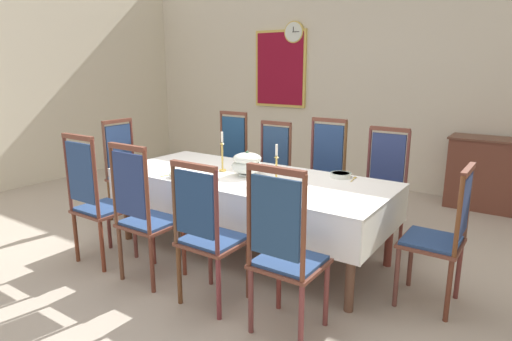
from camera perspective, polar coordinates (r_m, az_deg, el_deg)
The scene contains 24 objects.
ground at distance 4.18m, azimuth -2.26°, elevation -11.57°, with size 8.25×6.36×0.04m, color #AC9F8E.
back_wall at distance 6.65m, azimuth 14.75°, elevation 12.90°, with size 8.25×0.08×3.45m, color beige.
dining_table at distance 4.05m, azimuth -1.02°, elevation -1.68°, with size 2.64×1.10×0.76m.
tablecloth at distance 4.05m, azimuth -1.02°, elevation -1.77°, with size 2.66×1.12×0.34m.
chair_south_a at distance 4.10m, azimuth -20.43°, elevation -3.56°, with size 0.44×0.42×1.20m.
chair_north_a at distance 5.39m, azimuth -3.71°, elevation 1.30°, with size 0.44×0.42×1.21m.
chair_south_b at distance 3.63m, azimuth -14.63°, elevation -5.43°, with size 0.44×0.42×1.18m.
chair_north_b at distance 5.05m, azimuth 1.86°, elevation 0.16°, with size 0.44×0.42×1.13m.
chair_south_c at distance 3.19m, azimuth -6.45°, elevation -8.13°, with size 0.44×0.42×1.12m.
chair_north_c at distance 4.73m, azimuth 8.80°, elevation -0.58°, with size 0.44×0.42×1.21m.
chair_south_d at distance 2.83m, azimuth 3.82°, elevation -10.58°, with size 0.44×0.42×1.18m.
chair_north_d at distance 4.50m, azimuth 16.32°, elevation -1.91°, with size 0.44×0.42×1.17m.
chair_head_west at distance 5.24m, azimuth -16.65°, elevation 0.19°, with size 0.42×0.44×1.16m.
chair_head_east at distance 3.45m, azimuth 23.30°, elevation -7.72°, with size 0.42×0.44×1.09m.
soup_tureen at distance 4.01m, azimuth -1.17°, elevation 0.92°, with size 0.30×0.30×0.23m.
candlestick_west at distance 4.18m, azimuth -4.48°, elevation 2.04°, with size 0.07×0.07×0.39m.
candlestick_east at distance 3.84m, azimuth 2.71°, elevation 0.57°, with size 0.07×0.07×0.33m.
bowl_near_left at distance 4.03m, azimuth -10.05°, elevation -0.53°, with size 0.20×0.20×0.04m.
bowl_near_right at distance 4.04m, azimuth 11.14°, elevation -0.55°, with size 0.19×0.19×0.04m.
spoon_primary at distance 4.14m, azimuth -11.01°, elevation -0.47°, with size 0.05×0.18×0.01m.
spoon_secondary at distance 4.02m, azimuth 12.88°, elevation -0.98°, with size 0.04×0.18×0.01m.
sideboard at distance 6.09m, azimuth 30.60°, elevation -0.69°, with size 1.44×0.48×0.90m.
mounted_clock at distance 7.11m, azimuth 5.07°, elevation 17.77°, with size 0.33×0.06×0.33m.
framed_painting at distance 7.23m, azimuth 3.21°, elevation 13.25°, with size 0.94×0.05×1.22m.
Camera 1 is at (2.26, -3.03, 1.76)m, focal length 30.27 mm.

